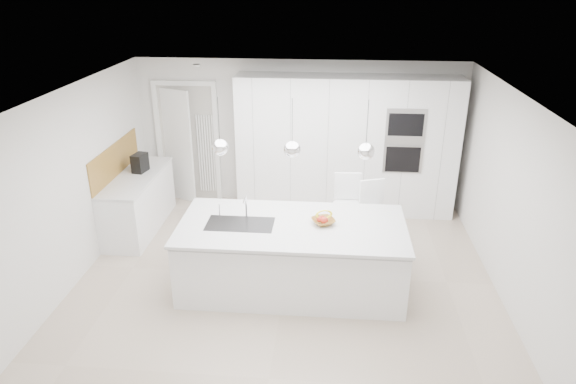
# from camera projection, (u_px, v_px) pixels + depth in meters

# --- Properties ---
(floor) EXTENTS (5.50, 5.50, 0.00)m
(floor) POSITION_uv_depth(u_px,v_px,m) (286.00, 275.00, 6.99)
(floor) COLOR #B9A691
(floor) RESTS_ON ground
(wall_back) EXTENTS (5.50, 0.00, 5.50)m
(wall_back) POSITION_uv_depth(u_px,v_px,m) (299.00, 134.00, 8.79)
(wall_back) COLOR silver
(wall_back) RESTS_ON ground
(wall_left) EXTENTS (0.00, 5.00, 5.00)m
(wall_left) POSITION_uv_depth(u_px,v_px,m) (77.00, 183.00, 6.71)
(wall_left) COLOR silver
(wall_left) RESTS_ON ground
(ceiling) EXTENTS (5.50, 5.50, 0.00)m
(ceiling) POSITION_uv_depth(u_px,v_px,m) (286.00, 92.00, 6.00)
(ceiling) COLOR white
(ceiling) RESTS_ON wall_back
(tall_cabinets) EXTENTS (3.60, 0.60, 2.30)m
(tall_cabinets) POSITION_uv_depth(u_px,v_px,m) (346.00, 146.00, 8.49)
(tall_cabinets) COLOR white
(tall_cabinets) RESTS_ON floor
(oven_stack) EXTENTS (0.62, 0.04, 1.05)m
(oven_stack) POSITION_uv_depth(u_px,v_px,m) (404.00, 141.00, 8.05)
(oven_stack) COLOR #A5A5A8
(oven_stack) RESTS_ON tall_cabinets
(doorway_frame) EXTENTS (1.11, 0.08, 2.13)m
(doorway_frame) POSITION_uv_depth(u_px,v_px,m) (188.00, 144.00, 9.00)
(doorway_frame) COLOR white
(doorway_frame) RESTS_ON floor
(hallway_door) EXTENTS (0.76, 0.38, 2.00)m
(hallway_door) POSITION_uv_depth(u_px,v_px,m) (173.00, 145.00, 8.98)
(hallway_door) COLOR white
(hallway_door) RESTS_ON floor
(radiator) EXTENTS (0.32, 0.04, 1.40)m
(radiator) POSITION_uv_depth(u_px,v_px,m) (207.00, 154.00, 9.04)
(radiator) COLOR white
(radiator) RESTS_ON floor
(left_base_cabinets) EXTENTS (0.60, 1.80, 0.86)m
(left_base_cabinets) POSITION_uv_depth(u_px,v_px,m) (139.00, 203.00, 8.11)
(left_base_cabinets) COLOR white
(left_base_cabinets) RESTS_ON floor
(left_worktop) EXTENTS (0.62, 1.82, 0.04)m
(left_worktop) POSITION_uv_depth(u_px,v_px,m) (136.00, 177.00, 7.94)
(left_worktop) COLOR silver
(left_worktop) RESTS_ON left_base_cabinets
(oak_backsplash) EXTENTS (0.02, 1.80, 0.50)m
(oak_backsplash) POSITION_uv_depth(u_px,v_px,m) (115.00, 160.00, 7.85)
(oak_backsplash) COLOR olive
(oak_backsplash) RESTS_ON wall_left
(island_base) EXTENTS (2.80, 1.20, 0.86)m
(island_base) POSITION_uv_depth(u_px,v_px,m) (292.00, 259.00, 6.54)
(island_base) COLOR white
(island_base) RESTS_ON floor
(island_worktop) EXTENTS (2.84, 1.40, 0.04)m
(island_worktop) POSITION_uv_depth(u_px,v_px,m) (292.00, 226.00, 6.41)
(island_worktop) COLOR silver
(island_worktop) RESTS_ON island_base
(island_sink) EXTENTS (0.84, 0.44, 0.18)m
(island_sink) POSITION_uv_depth(u_px,v_px,m) (240.00, 230.00, 6.43)
(island_sink) COLOR #3F3F42
(island_sink) RESTS_ON island_worktop
(island_tap) EXTENTS (0.02, 0.02, 0.30)m
(island_tap) POSITION_uv_depth(u_px,v_px,m) (246.00, 207.00, 6.52)
(island_tap) COLOR white
(island_tap) RESTS_ON island_worktop
(pendant_left) EXTENTS (0.20, 0.20, 0.20)m
(pendant_left) POSITION_uv_depth(u_px,v_px,m) (220.00, 147.00, 6.03)
(pendant_left) COLOR white
(pendant_left) RESTS_ON ceiling
(pendant_mid) EXTENTS (0.20, 0.20, 0.20)m
(pendant_mid) POSITION_uv_depth(u_px,v_px,m) (292.00, 149.00, 5.96)
(pendant_mid) COLOR white
(pendant_mid) RESTS_ON ceiling
(pendant_right) EXTENTS (0.20, 0.20, 0.20)m
(pendant_right) POSITION_uv_depth(u_px,v_px,m) (366.00, 151.00, 5.89)
(pendant_right) COLOR white
(pendant_right) RESTS_ON ceiling
(fruit_bowl) EXTENTS (0.37, 0.37, 0.07)m
(fruit_bowl) POSITION_uv_depth(u_px,v_px,m) (323.00, 221.00, 6.39)
(fruit_bowl) COLOR olive
(fruit_bowl) RESTS_ON island_worktop
(espresso_machine) EXTENTS (0.22, 0.30, 0.29)m
(espresso_machine) POSITION_uv_depth(u_px,v_px,m) (140.00, 163.00, 8.05)
(espresso_machine) COLOR black
(espresso_machine) RESTS_ON left_worktop
(bar_stool_left) EXTENTS (0.42, 0.57, 1.19)m
(bar_stool_left) POSITION_uv_depth(u_px,v_px,m) (346.00, 217.00, 7.29)
(bar_stool_left) COLOR white
(bar_stool_left) RESTS_ON floor
(bar_stool_right) EXTENTS (0.52, 0.62, 1.14)m
(bar_stool_right) POSITION_uv_depth(u_px,v_px,m) (371.00, 222.00, 7.20)
(bar_stool_right) COLOR white
(bar_stool_right) RESTS_ON floor
(apple_a) EXTENTS (0.09, 0.09, 0.09)m
(apple_a) POSITION_uv_depth(u_px,v_px,m) (324.00, 220.00, 6.34)
(apple_a) COLOR red
(apple_a) RESTS_ON fruit_bowl
(apple_b) EXTENTS (0.07, 0.07, 0.07)m
(apple_b) POSITION_uv_depth(u_px,v_px,m) (322.00, 218.00, 6.40)
(apple_b) COLOR red
(apple_b) RESTS_ON fruit_bowl
(apple_c) EXTENTS (0.08, 0.08, 0.08)m
(apple_c) POSITION_uv_depth(u_px,v_px,m) (319.00, 219.00, 6.37)
(apple_c) COLOR red
(apple_c) RESTS_ON fruit_bowl
(apple_extra_3) EXTENTS (0.07, 0.07, 0.07)m
(apple_extra_3) POSITION_uv_depth(u_px,v_px,m) (325.00, 220.00, 6.36)
(apple_extra_3) COLOR red
(apple_extra_3) RESTS_ON fruit_bowl
(banana_bunch) EXTENTS (0.25, 0.18, 0.22)m
(banana_bunch) POSITION_uv_depth(u_px,v_px,m) (324.00, 215.00, 6.38)
(banana_bunch) COLOR yellow
(banana_bunch) RESTS_ON fruit_bowl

